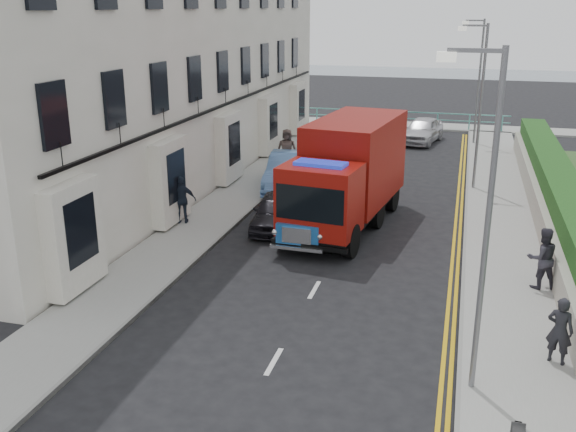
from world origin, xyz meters
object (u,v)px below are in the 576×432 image
(bedford_lorry, at_px, (312,215))
(red_lorry, at_px, (348,172))
(lamp_far, at_px, (477,74))
(parked_car_front, at_px, (275,211))
(lamp_mid, at_px, (478,98))
(lamp_near, at_px, (483,208))
(pedestrian_east_near, at_px, (560,330))

(bedford_lorry, distance_m, red_lorry, 2.51)
(lamp_far, height_order, parked_car_front, lamp_far)
(lamp_mid, xyz_separation_m, parked_car_front, (-6.78, -7.12, -3.38))
(lamp_mid, xyz_separation_m, lamp_far, (0.00, 10.00, 0.00))
(red_lorry, bearing_deg, lamp_near, -58.77)
(bedford_lorry, height_order, pedestrian_east_near, bedford_lorry)
(lamp_mid, bearing_deg, parked_car_front, -133.59)
(red_lorry, height_order, parked_car_front, red_lorry)
(red_lorry, xyz_separation_m, pedestrian_east_near, (6.24, -8.31, -1.13))
(lamp_mid, xyz_separation_m, red_lorry, (-4.32, -6.21, -1.96))
(lamp_mid, height_order, bedford_lorry, lamp_mid)
(lamp_near, relative_size, lamp_far, 1.00)
(lamp_mid, bearing_deg, pedestrian_east_near, -82.46)
(parked_car_front, relative_size, pedestrian_east_near, 2.32)
(lamp_far, height_order, pedestrian_east_near, lamp_far)
(lamp_near, relative_size, lamp_mid, 1.00)
(parked_car_front, bearing_deg, red_lorry, 13.65)
(lamp_mid, height_order, pedestrian_east_near, lamp_mid)
(lamp_near, relative_size, red_lorry, 0.93)
(lamp_far, relative_size, pedestrian_east_near, 4.47)
(lamp_far, height_order, bedford_lorry, lamp_far)
(bedford_lorry, xyz_separation_m, pedestrian_east_near, (7.07, -6.18, -0.10))
(lamp_mid, distance_m, bedford_lorry, 10.25)
(lamp_near, height_order, lamp_mid, same)
(lamp_mid, bearing_deg, bedford_lorry, -121.69)
(lamp_mid, distance_m, red_lorry, 7.82)
(lamp_near, xyz_separation_m, lamp_far, (0.00, 26.00, 0.00))
(lamp_far, distance_m, parked_car_front, 18.72)
(pedestrian_east_near, bearing_deg, bedford_lorry, -19.93)
(lamp_far, xyz_separation_m, pedestrian_east_near, (1.92, -24.52, -3.09))
(red_lorry, distance_m, pedestrian_east_near, 10.45)
(red_lorry, bearing_deg, pedestrian_east_near, -45.66)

